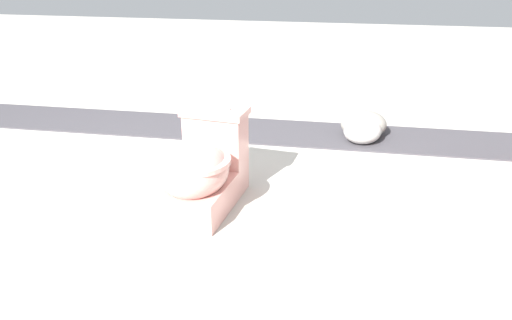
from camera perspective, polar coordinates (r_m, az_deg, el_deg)
name	(u,v)px	position (r m, az deg, el deg)	size (l,w,h in m)	color
ground_plane	(174,199)	(2.94, -9.39, -4.41)	(14.00, 14.00, 0.00)	#B7B2A8
gravel_strip	(284,132)	(3.89, 3.22, 3.16)	(0.56, 8.00, 0.01)	#423F44
toilet	(202,170)	(2.75, -6.19, -1.11)	(0.67, 0.45, 0.52)	#E09E93
boulder_near	(363,131)	(3.76, 12.08, 3.28)	(0.31, 0.27, 0.18)	#B7B2AD
boulder_far	(364,124)	(3.87, 12.20, 4.03)	(0.35, 0.32, 0.20)	gray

